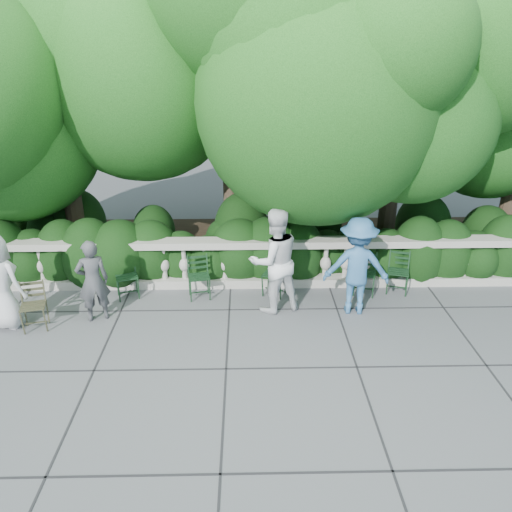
{
  "coord_description": "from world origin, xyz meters",
  "views": [
    {
      "loc": [
        -0.18,
        -7.26,
        4.61
      ],
      "look_at": [
        0.0,
        1.0,
        1.0
      ],
      "focal_mm": 35.0,
      "sensor_mm": 36.0,
      "label": 1
    }
  ],
  "objects_px": {
    "chair_b": "(201,301)",
    "person_woman_grey": "(93,281)",
    "chair_a": "(130,301)",
    "chair_c": "(272,298)",
    "person_casual_man": "(275,261)",
    "chair_d": "(396,295)",
    "person_businessman": "(0,282)",
    "person_older_blue": "(357,266)",
    "chair_f": "(363,297)",
    "chair_weathered": "(37,333)"
  },
  "relations": [
    {
      "from": "chair_d",
      "to": "person_businessman",
      "type": "bearing_deg",
      "value": -155.97
    },
    {
      "from": "chair_c",
      "to": "chair_weathered",
      "type": "bearing_deg",
      "value": -141.55
    },
    {
      "from": "chair_c",
      "to": "person_woman_grey",
      "type": "distance_m",
      "value": 3.32
    },
    {
      "from": "person_businessman",
      "to": "chair_d",
      "type": "bearing_deg",
      "value": -154.14
    },
    {
      "from": "chair_weathered",
      "to": "person_older_blue",
      "type": "distance_m",
      "value": 5.67
    },
    {
      "from": "chair_d",
      "to": "person_woman_grey",
      "type": "xyz_separation_m",
      "value": [
        -5.58,
        -0.75,
        0.75
      ]
    },
    {
      "from": "chair_weathered",
      "to": "person_businessman",
      "type": "distance_m",
      "value": 1.05
    },
    {
      "from": "chair_weathered",
      "to": "person_businessman",
      "type": "relative_size",
      "value": 0.49
    },
    {
      "from": "chair_a",
      "to": "chair_weathered",
      "type": "distance_m",
      "value": 1.76
    },
    {
      "from": "chair_weathered",
      "to": "person_casual_man",
      "type": "relative_size",
      "value": 0.43
    },
    {
      "from": "chair_a",
      "to": "chair_c",
      "type": "bearing_deg",
      "value": -17.89
    },
    {
      "from": "chair_b",
      "to": "chair_f",
      "type": "xyz_separation_m",
      "value": [
        3.13,
        0.09,
        0.0
      ]
    },
    {
      "from": "chair_weathered",
      "to": "person_woman_grey",
      "type": "xyz_separation_m",
      "value": [
        0.93,
        0.46,
        0.75
      ]
    },
    {
      "from": "chair_c",
      "to": "chair_f",
      "type": "bearing_deg",
      "value": 22.17
    },
    {
      "from": "person_businessman",
      "to": "person_woman_grey",
      "type": "bearing_deg",
      "value": -154.21
    },
    {
      "from": "person_woman_grey",
      "to": "person_casual_man",
      "type": "distance_m",
      "value": 3.19
    },
    {
      "from": "chair_f",
      "to": "person_businessman",
      "type": "relative_size",
      "value": 0.49
    },
    {
      "from": "chair_b",
      "to": "chair_weathered",
      "type": "xyz_separation_m",
      "value": [
        -2.72,
        -1.07,
        0.0
      ]
    },
    {
      "from": "chair_b",
      "to": "person_woman_grey",
      "type": "bearing_deg",
      "value": -171.92
    },
    {
      "from": "chair_weathered",
      "to": "chair_c",
      "type": "bearing_deg",
      "value": 1.9
    },
    {
      "from": "chair_f",
      "to": "person_businessman",
      "type": "height_order",
      "value": "person_businessman"
    },
    {
      "from": "chair_a",
      "to": "person_businessman",
      "type": "xyz_separation_m",
      "value": [
        -1.92,
        -0.85,
        0.85
      ]
    },
    {
      "from": "chair_d",
      "to": "chair_a",
      "type": "bearing_deg",
      "value": -162.56
    },
    {
      "from": "person_businessman",
      "to": "person_woman_grey",
      "type": "distance_m",
      "value": 1.51
    },
    {
      "from": "chair_d",
      "to": "chair_c",
      "type": "bearing_deg",
      "value": -162.54
    },
    {
      "from": "person_older_blue",
      "to": "person_businessman",
      "type": "bearing_deg",
      "value": 10.85
    },
    {
      "from": "person_casual_man",
      "to": "chair_weathered",
      "type": "bearing_deg",
      "value": -8.92
    },
    {
      "from": "chair_a",
      "to": "person_businessman",
      "type": "distance_m",
      "value": 2.27
    },
    {
      "from": "chair_a",
      "to": "chair_c",
      "type": "xyz_separation_m",
      "value": [
        2.72,
        0.05,
        0.0
      ]
    },
    {
      "from": "chair_d",
      "to": "person_woman_grey",
      "type": "height_order",
      "value": "person_woman_grey"
    },
    {
      "from": "chair_c",
      "to": "person_woman_grey",
      "type": "relative_size",
      "value": 0.56
    },
    {
      "from": "chair_a",
      "to": "person_older_blue",
      "type": "distance_m",
      "value": 4.33
    },
    {
      "from": "chair_c",
      "to": "chair_d",
      "type": "bearing_deg",
      "value": 23.57
    },
    {
      "from": "chair_weathered",
      "to": "person_casual_man",
      "type": "distance_m",
      "value": 4.28
    },
    {
      "from": "chair_weathered",
      "to": "person_older_blue",
      "type": "bearing_deg",
      "value": -7.43
    },
    {
      "from": "chair_b",
      "to": "chair_d",
      "type": "height_order",
      "value": "same"
    },
    {
      "from": "chair_d",
      "to": "chair_weathered",
      "type": "relative_size",
      "value": 1.0
    },
    {
      "from": "chair_a",
      "to": "person_woman_grey",
      "type": "height_order",
      "value": "person_woman_grey"
    },
    {
      "from": "chair_a",
      "to": "person_older_blue",
      "type": "height_order",
      "value": "person_older_blue"
    },
    {
      "from": "chair_b",
      "to": "person_older_blue",
      "type": "bearing_deg",
      "value": -19.15
    },
    {
      "from": "chair_a",
      "to": "person_businessman",
      "type": "height_order",
      "value": "person_businessman"
    },
    {
      "from": "chair_f",
      "to": "chair_c",
      "type": "bearing_deg",
      "value": -164.31
    },
    {
      "from": "chair_b",
      "to": "person_casual_man",
      "type": "bearing_deg",
      "value": -23.97
    },
    {
      "from": "person_casual_man",
      "to": "person_businessman",
      "type": "bearing_deg",
      "value": -13.32
    },
    {
      "from": "person_businessman",
      "to": "person_older_blue",
      "type": "distance_m",
      "value": 6.14
    },
    {
      "from": "chair_b",
      "to": "person_woman_grey",
      "type": "relative_size",
      "value": 0.56
    },
    {
      "from": "chair_b",
      "to": "chair_c",
      "type": "xyz_separation_m",
      "value": [
        1.36,
        0.1,
        0.0
      ]
    },
    {
      "from": "chair_f",
      "to": "person_casual_man",
      "type": "xyz_separation_m",
      "value": [
        -1.75,
        -0.41,
        0.98
      ]
    },
    {
      "from": "chair_c",
      "to": "person_businessman",
      "type": "relative_size",
      "value": 0.49
    },
    {
      "from": "person_casual_man",
      "to": "person_woman_grey",
      "type": "bearing_deg",
      "value": -14.11
    }
  ]
}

